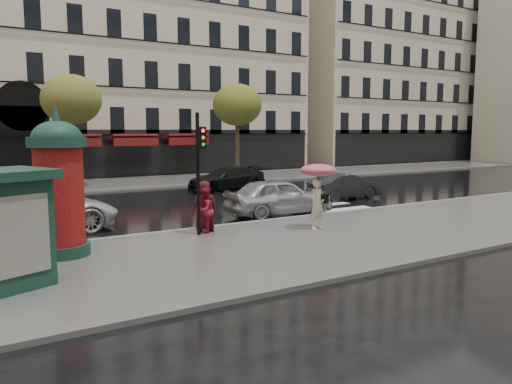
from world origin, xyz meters
TOP-DOWN VIEW (x-y plane):
  - ground at (0.00, 0.00)m, footprint 160.00×160.00m
  - near_sidewalk at (0.00, -0.50)m, footprint 90.00×7.00m
  - far_sidewalk at (0.00, 19.00)m, footprint 90.00×6.00m
  - near_kerb at (0.00, 3.00)m, footprint 90.00×0.25m
  - far_kerb at (0.00, 16.00)m, footprint 90.00×0.25m
  - zebra_crossing at (6.00, 9.60)m, footprint 3.60×11.75m
  - bldg_far_corner at (6.00, 30.00)m, footprint 26.00×14.00m
  - bldg_far_right at (34.00, 30.00)m, footprint 24.00×14.00m
  - tree_far_left at (-2.00, 18.00)m, footprint 3.40×3.40m
  - tree_far_right at (9.00, 18.00)m, footprint 3.40×3.40m
  - woman_umbrella at (2.22, 0.67)m, footprint 1.19×1.19m
  - woman_red at (-1.29, 2.11)m, footprint 0.91×0.86m
  - man_burgundy at (-1.17, 2.40)m, footprint 0.94×0.75m
  - morris_column at (-5.85, 1.47)m, footprint 1.50×1.50m
  - traffic_light at (-1.59, 1.86)m, footprint 0.27×0.37m
  - car_silver at (3.06, 4.21)m, footprint 4.63×2.21m
  - car_darkgrey at (8.57, 6.39)m, footprint 3.97×1.47m
  - car_white at (-6.05, 5.60)m, footprint 5.77×2.81m
  - car_black at (5.29, 12.80)m, footprint 4.80×2.18m

SIDE VIEW (x-z plane):
  - ground at x=0.00m, z-range 0.00..0.00m
  - zebra_crossing at x=6.00m, z-range 0.00..0.01m
  - near_sidewalk at x=0.00m, z-range 0.00..0.12m
  - far_sidewalk at x=0.00m, z-range 0.00..0.12m
  - near_kerb at x=0.00m, z-range 0.00..0.14m
  - far_kerb at x=0.00m, z-range 0.00..0.14m
  - car_darkgrey at x=8.57m, z-range 0.00..1.30m
  - car_black at x=5.29m, z-range 0.00..1.36m
  - car_silver at x=3.06m, z-range 0.00..1.53m
  - car_white at x=-6.05m, z-range 0.00..1.58m
  - woman_red at x=-1.29m, z-range 0.12..1.60m
  - man_burgundy at x=-1.17m, z-range 0.12..1.80m
  - woman_umbrella at x=2.22m, z-range 0.48..2.77m
  - morris_column at x=-5.85m, z-range 0.03..4.07m
  - traffic_light at x=-1.59m, z-range 0.53..4.40m
  - tree_far_left at x=-2.00m, z-range 1.85..8.49m
  - tree_far_right at x=9.00m, z-range 1.85..8.49m
  - bldg_far_corner at x=6.00m, z-range -0.14..22.76m
  - bldg_far_right at x=34.00m, z-range -0.14..22.76m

